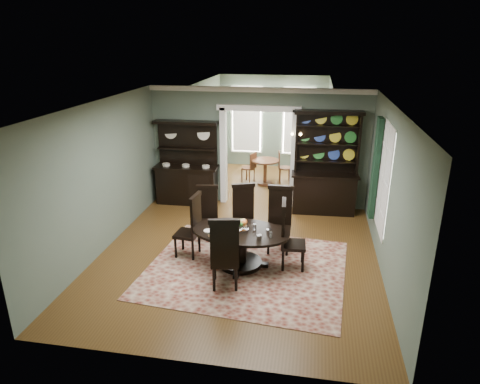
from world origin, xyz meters
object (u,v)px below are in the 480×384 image
(welsh_dresser, at_px, (325,177))
(parlor_table, at_px, (265,168))
(dining_table, at_px, (240,241))
(sideboard, at_px, (187,175))

(welsh_dresser, xyz_separation_m, parlor_table, (-1.68, 1.83, -0.43))
(welsh_dresser, bearing_deg, dining_table, -120.16)
(sideboard, height_order, welsh_dresser, welsh_dresser)
(sideboard, relative_size, welsh_dresser, 0.85)
(dining_table, distance_m, welsh_dresser, 3.44)
(parlor_table, bearing_deg, dining_table, -88.72)
(dining_table, height_order, parlor_table, parlor_table)
(dining_table, distance_m, parlor_table, 4.87)
(sideboard, distance_m, parlor_table, 2.59)
(welsh_dresser, height_order, parlor_table, welsh_dresser)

